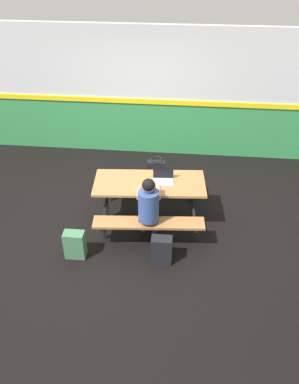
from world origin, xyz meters
name	(u,v)px	position (x,y,z in m)	size (l,w,h in m)	color
ground_plane	(124,218)	(0.00, 0.00, -0.01)	(10.00, 10.00, 0.02)	black
accent_backdrop	(140,95)	(0.00, 2.37, 1.25)	(8.00, 0.14, 2.60)	#338C4C
picnic_table_main	(150,191)	(0.43, 0.00, 0.57)	(1.80, 1.68, 0.74)	#9E6B3D
student_nearer	(149,205)	(0.48, -0.55, 0.71)	(0.38, 0.53, 1.21)	#2D2D38
laptop_silver	(163,178)	(0.64, 0.05, 0.79)	(0.34, 0.25, 0.22)	silver
backpack_dark	(162,250)	(0.71, -0.96, 0.22)	(0.30, 0.22, 0.44)	black
tote_bag_bright	(156,169)	(0.43, 1.29, 0.19)	(0.34, 0.21, 0.43)	black
satchel_spare	(75,244)	(-0.57, -0.98, 0.22)	(0.30, 0.22, 0.44)	#3F724C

